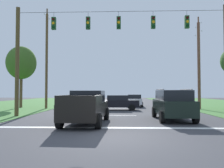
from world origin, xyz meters
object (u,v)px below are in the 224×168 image
at_px(suv_black, 173,104).
at_px(distant_car_oncoming, 117,102).
at_px(pickup_truck, 86,107).
at_px(distant_car_crossing_white, 134,100).
at_px(tree_roadside_right, 21,63).
at_px(utility_pole_near_left, 47,59).
at_px(utility_pole_mid_right, 199,63).
at_px(overhead_signal_span, 120,53).
at_px(distant_car_far_parked, 97,99).

relative_size(suv_black, distant_car_oncoming, 1.10).
height_order(pickup_truck, distant_car_crossing_white, pickup_truck).
xyz_separation_m(suv_black, distant_car_oncoming, (-3.77, 7.96, -0.27)).
bearing_deg(suv_black, tree_roadside_right, 144.74).
bearing_deg(utility_pole_near_left, distant_car_crossing_white, 21.29).
xyz_separation_m(pickup_truck, utility_pole_mid_right, (10.48, 10.86, 3.99)).
height_order(pickup_truck, distant_car_oncoming, pickup_truck).
bearing_deg(distant_car_oncoming, overhead_signal_span, -87.50).
relative_size(distant_car_far_parked, utility_pole_near_left, 0.39).
relative_size(distant_car_oncoming, utility_pole_near_left, 0.39).
relative_size(pickup_truck, utility_pole_near_left, 0.49).
bearing_deg(distant_car_far_parked, utility_pole_mid_right, -37.81).
xyz_separation_m(distant_car_oncoming, tree_roadside_right, (-11.37, 2.74, 4.48)).
bearing_deg(utility_pole_near_left, distant_car_oncoming, -10.78).
distance_m(overhead_signal_span, distant_car_far_parked, 17.47).
distance_m(pickup_truck, distant_car_oncoming, 9.87).
relative_size(overhead_signal_span, utility_pole_mid_right, 1.62).
relative_size(overhead_signal_span, distant_car_oncoming, 3.70).
xyz_separation_m(suv_black, utility_pole_near_left, (-11.71, 9.47, 4.43)).
distance_m(overhead_signal_span, utility_pole_mid_right, 11.19).
distance_m(overhead_signal_span, utility_pole_near_left, 11.24).
bearing_deg(pickup_truck, utility_pole_near_left, 118.97).
bearing_deg(distant_car_far_parked, overhead_signal_span, -77.98).
height_order(distant_car_crossing_white, distant_car_far_parked, same).
bearing_deg(utility_pole_near_left, utility_pole_mid_right, -1.25).
xyz_separation_m(distant_car_crossing_white, distant_car_oncoming, (-2.11, -5.43, 0.00)).
xyz_separation_m(distant_car_oncoming, distant_car_far_parked, (-3.27, 10.48, 0.00)).
bearing_deg(utility_pole_mid_right, overhead_signal_span, -139.32).
bearing_deg(distant_car_oncoming, utility_pole_near_left, 169.22).
distance_m(distant_car_oncoming, utility_pole_mid_right, 9.76).
xyz_separation_m(distant_car_crossing_white, utility_pole_mid_right, (6.64, -4.28, 4.17)).
distance_m(overhead_signal_span, distant_car_oncoming, 7.36).
height_order(distant_car_crossing_white, utility_pole_near_left, utility_pole_near_left).
xyz_separation_m(distant_car_oncoming, utility_pole_near_left, (-7.94, 1.51, 4.70)).
distance_m(distant_car_crossing_white, tree_roadside_right, 14.45).
distance_m(distant_car_far_parked, tree_roadside_right, 12.06).
bearing_deg(utility_pole_near_left, overhead_signal_span, -43.01).
bearing_deg(overhead_signal_span, distant_car_far_parked, 102.02).
relative_size(utility_pole_mid_right, tree_roadside_right, 1.38).
relative_size(distant_car_crossing_white, tree_roadside_right, 0.61).
bearing_deg(overhead_signal_span, distant_car_crossing_white, 80.95).
height_order(overhead_signal_span, distant_car_oncoming, overhead_signal_span).
bearing_deg(suv_black, pickup_truck, -162.33).
height_order(pickup_truck, suv_black, suv_black).
relative_size(pickup_truck, distant_car_far_parked, 1.25).
distance_m(pickup_truck, suv_black, 5.77).
height_order(overhead_signal_span, utility_pole_near_left, utility_pole_near_left).
xyz_separation_m(distant_car_far_parked, utility_pole_mid_right, (12.02, -9.33, 4.17)).
relative_size(overhead_signal_span, utility_pole_near_left, 1.44).
relative_size(suv_black, tree_roadside_right, 0.67).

